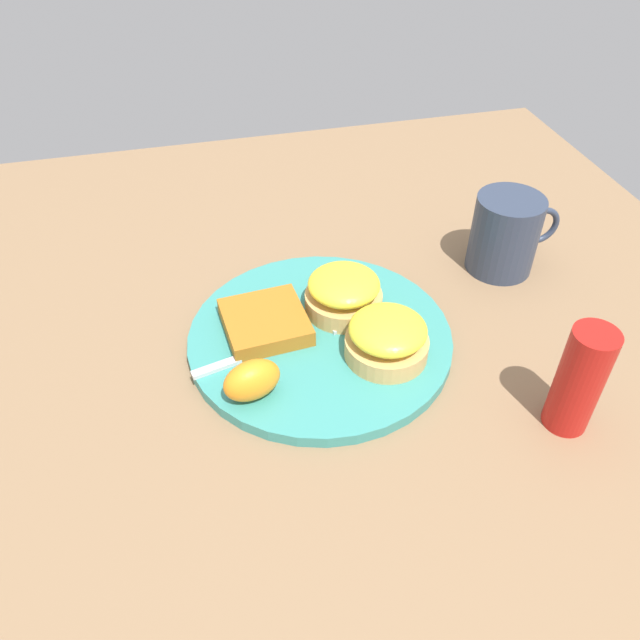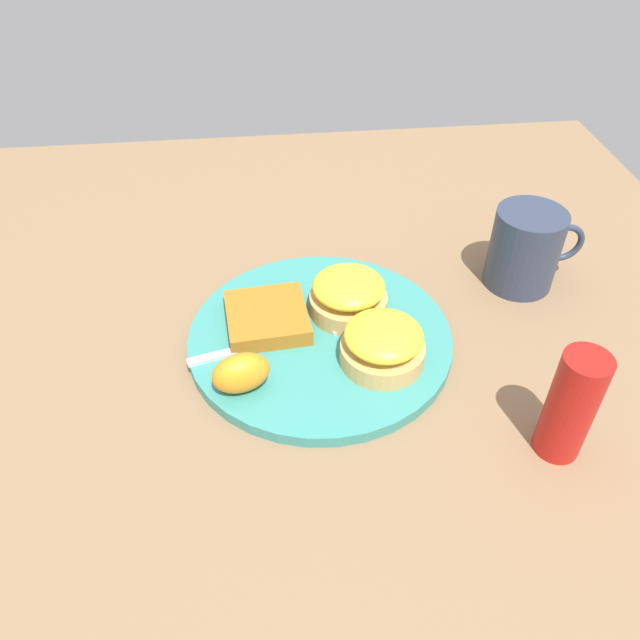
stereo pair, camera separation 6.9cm
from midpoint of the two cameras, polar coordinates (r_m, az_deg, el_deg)
The scene contains 9 objects.
ground_plane at distance 0.71m, azimuth 2.77°, elevation -2.17°, with size 1.10×1.10×0.00m, color #846647.
plate at distance 0.71m, azimuth 2.79°, elevation -1.76°, with size 0.30×0.30×0.01m, color teal.
sandwich_benedict_left at distance 0.66m, azimuth 8.76°, elevation -2.32°, with size 0.09×0.09×0.05m.
sandwich_benedict_right at distance 0.72m, azimuth 5.37°, elevation 2.18°, with size 0.09×0.09×0.05m.
hashbrown_patty at distance 0.71m, azimuth -2.10°, elevation 0.13°, with size 0.09×0.09×0.02m, color #AD661D.
orange_wedge at distance 0.63m, azimuth -4.13°, elevation -5.01°, with size 0.06×0.04×0.04m, color orange.
fork at distance 0.70m, azimuth 0.19°, elevation -1.76°, with size 0.20×0.07×0.00m.
cup at distance 0.82m, azimuth 20.62°, elevation 6.03°, with size 0.12×0.09×0.10m.
condiment_bottle at distance 0.63m, azimuth 24.97°, elevation -7.29°, with size 0.04×0.04×0.12m, color #B21914.
Camera 2 is at (-0.06, -0.52, 0.49)m, focal length 35.00 mm.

